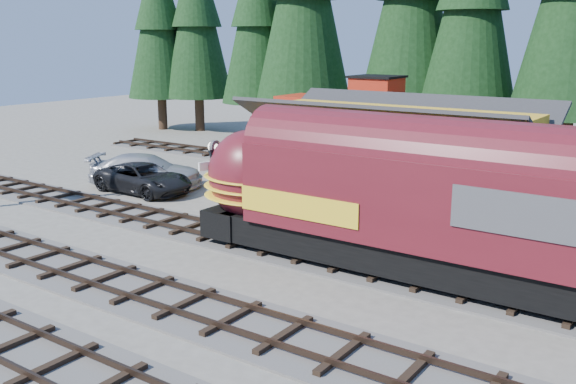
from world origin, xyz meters
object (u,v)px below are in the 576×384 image
Objects in this scene: pickup_truck_b at (146,171)px; depot at (394,152)px; caboose at (360,130)px; pickup_truck_a at (143,178)px; locomotive at (375,202)px.

depot is at bearing -110.61° from pickup_truck_b.
caboose reaches higher than depot.
locomotive is at bearing -101.81° from pickup_truck_a.
depot is 2.31× the size of pickup_truck_a.
caboose reaches higher than pickup_truck_a.
caboose is (-8.26, 14.00, 0.22)m from locomotive.
depot reaches higher than pickup_truck_b.
depot is 2.12× the size of pickup_truck_b.
caboose is at bearing 127.53° from depot.
depot is 1.25× the size of caboose.
locomotive is 16.26m from caboose.
depot reaches higher than pickup_truck_a.
caboose is at bearing -68.32° from pickup_truck_b.
pickup_truck_b is at bearing -171.59° from depot.
caboose is at bearing 120.54° from locomotive.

